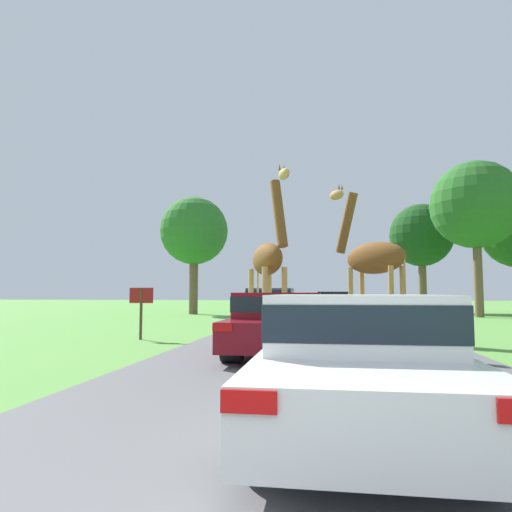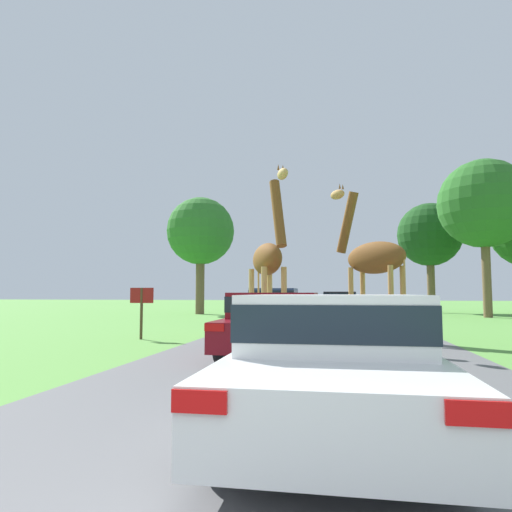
{
  "view_description": "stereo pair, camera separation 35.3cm",
  "coord_description": "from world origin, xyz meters",
  "px_view_note": "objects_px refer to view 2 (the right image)",
  "views": [
    {
      "loc": [
        0.12,
        -0.86,
        1.33
      ],
      "look_at": [
        -1.86,
        12.49,
        2.42
      ],
      "focal_mm": 32.0,
      "sensor_mm": 36.0,
      "label": 1
    },
    {
      "loc": [
        0.47,
        -0.8,
        1.33
      ],
      "look_at": [
        -1.86,
        12.49,
        2.42
      ],
      "focal_mm": 32.0,
      "sensor_mm": 36.0,
      "label": 2
    }
  ],
  "objects_px": {
    "giraffe_companion": "(371,258)",
    "car_lead_maroon": "(334,357)",
    "car_queue_left": "(340,303)",
    "car_far_ahead": "(275,322)",
    "giraffe_near_road": "(268,260)",
    "tree_left_edge": "(430,235)",
    "tree_far_right": "(201,232)",
    "tree_right_cluster": "(484,204)",
    "sign_post": "(142,303)",
    "car_queue_right": "(274,306)"
  },
  "relations": [
    {
      "from": "giraffe_companion",
      "to": "car_lead_maroon",
      "type": "bearing_deg",
      "value": -141.6
    },
    {
      "from": "giraffe_companion",
      "to": "car_queue_left",
      "type": "bearing_deg",
      "value": 48.75
    },
    {
      "from": "giraffe_companion",
      "to": "car_far_ahead",
      "type": "distance_m",
      "value": 4.52
    },
    {
      "from": "giraffe_near_road",
      "to": "car_lead_maroon",
      "type": "relative_size",
      "value": 1.17
    },
    {
      "from": "tree_left_edge",
      "to": "tree_far_right",
      "type": "distance_m",
      "value": 15.33
    },
    {
      "from": "tree_right_cluster",
      "to": "sign_post",
      "type": "height_order",
      "value": "tree_right_cluster"
    },
    {
      "from": "car_far_ahead",
      "to": "tree_far_right",
      "type": "distance_m",
      "value": 19.74
    },
    {
      "from": "tree_far_right",
      "to": "tree_right_cluster",
      "type": "bearing_deg",
      "value": -4.06
    },
    {
      "from": "giraffe_near_road",
      "to": "tree_right_cluster",
      "type": "distance_m",
      "value": 17.08
    },
    {
      "from": "car_far_ahead",
      "to": "tree_right_cluster",
      "type": "height_order",
      "value": "tree_right_cluster"
    },
    {
      "from": "car_lead_maroon",
      "to": "giraffe_near_road",
      "type": "bearing_deg",
      "value": 102.61
    },
    {
      "from": "giraffe_near_road",
      "to": "sign_post",
      "type": "bearing_deg",
      "value": -13.8
    },
    {
      "from": "giraffe_companion",
      "to": "car_lead_maroon",
      "type": "distance_m",
      "value": 8.89
    },
    {
      "from": "giraffe_near_road",
      "to": "tree_left_edge",
      "type": "distance_m",
      "value": 20.79
    },
    {
      "from": "tree_right_cluster",
      "to": "car_queue_right",
      "type": "bearing_deg",
      "value": -144.15
    },
    {
      "from": "car_queue_right",
      "to": "car_far_ahead",
      "type": "xyz_separation_m",
      "value": [
        1.23,
        -9.05,
        -0.08
      ]
    },
    {
      "from": "car_queue_left",
      "to": "car_far_ahead",
      "type": "bearing_deg",
      "value": -95.1
    },
    {
      "from": "tree_right_cluster",
      "to": "car_lead_maroon",
      "type": "bearing_deg",
      "value": -110.31
    },
    {
      "from": "giraffe_near_road",
      "to": "tree_far_right",
      "type": "xyz_separation_m",
      "value": [
        -6.47,
        14.47,
        2.89
      ]
    },
    {
      "from": "giraffe_near_road",
      "to": "sign_post",
      "type": "distance_m",
      "value": 3.87
    },
    {
      "from": "giraffe_near_road",
      "to": "car_far_ahead",
      "type": "height_order",
      "value": "giraffe_near_road"
    },
    {
      "from": "car_lead_maroon",
      "to": "car_queue_left",
      "type": "distance_m",
      "value": 21.86
    },
    {
      "from": "car_lead_maroon",
      "to": "tree_right_cluster",
      "type": "relative_size",
      "value": 0.48
    },
    {
      "from": "car_far_ahead",
      "to": "tree_left_edge",
      "type": "xyz_separation_m",
      "value": [
        7.57,
        22.28,
        4.49
      ]
    },
    {
      "from": "car_far_ahead",
      "to": "tree_right_cluster",
      "type": "bearing_deg",
      "value": 60.74
    },
    {
      "from": "car_queue_left",
      "to": "car_queue_right",
      "type": "bearing_deg",
      "value": -109.53
    },
    {
      "from": "car_queue_left",
      "to": "car_far_ahead",
      "type": "distance_m",
      "value": 16.78
    },
    {
      "from": "tree_right_cluster",
      "to": "sign_post",
      "type": "relative_size",
      "value": 5.87
    },
    {
      "from": "car_queue_right",
      "to": "sign_post",
      "type": "xyz_separation_m",
      "value": [
        -2.99,
        -6.4,
        0.24
      ]
    },
    {
      "from": "tree_far_right",
      "to": "giraffe_companion",
      "type": "bearing_deg",
      "value": -56.68
    },
    {
      "from": "car_far_ahead",
      "to": "sign_post",
      "type": "relative_size",
      "value": 2.67
    },
    {
      "from": "car_lead_maroon",
      "to": "tree_left_edge",
      "type": "height_order",
      "value": "tree_left_edge"
    },
    {
      "from": "giraffe_near_road",
      "to": "car_queue_right",
      "type": "distance_m",
      "value": 5.88
    },
    {
      "from": "giraffe_companion",
      "to": "car_far_ahead",
      "type": "bearing_deg",
      "value": -167.91
    },
    {
      "from": "giraffe_near_road",
      "to": "sign_post",
      "type": "xyz_separation_m",
      "value": [
        -3.58,
        -0.75,
        -1.27
      ]
    },
    {
      "from": "giraffe_companion",
      "to": "car_queue_right",
      "type": "xyz_separation_m",
      "value": [
        -3.53,
        5.52,
        -1.53
      ]
    },
    {
      "from": "car_lead_maroon",
      "to": "tree_far_right",
      "type": "height_order",
      "value": "tree_far_right"
    },
    {
      "from": "car_far_ahead",
      "to": "tree_left_edge",
      "type": "height_order",
      "value": "tree_left_edge"
    },
    {
      "from": "giraffe_near_road",
      "to": "car_queue_left",
      "type": "xyz_separation_m",
      "value": [
        2.13,
        13.32,
        -1.55
      ]
    },
    {
      "from": "tree_right_cluster",
      "to": "car_far_ahead",
      "type": "bearing_deg",
      "value": -119.26
    },
    {
      "from": "tree_right_cluster",
      "to": "giraffe_companion",
      "type": "bearing_deg",
      "value": -118.17
    },
    {
      "from": "giraffe_near_road",
      "to": "tree_right_cluster",
      "type": "relative_size",
      "value": 0.56
    },
    {
      "from": "car_queue_right",
      "to": "tree_left_edge",
      "type": "height_order",
      "value": "tree_left_edge"
    },
    {
      "from": "giraffe_companion",
      "to": "tree_far_right",
      "type": "relative_size",
      "value": 0.64
    },
    {
      "from": "car_lead_maroon",
      "to": "tree_right_cluster",
      "type": "xyz_separation_m",
      "value": [
        8.08,
        21.84,
        5.48
      ]
    },
    {
      "from": "giraffe_near_road",
      "to": "giraffe_companion",
      "type": "height_order",
      "value": "giraffe_near_road"
    },
    {
      "from": "car_queue_left",
      "to": "tree_far_right",
      "type": "xyz_separation_m",
      "value": [
        -8.61,
        1.15,
        4.43
      ]
    },
    {
      "from": "car_queue_left",
      "to": "tree_far_right",
      "type": "height_order",
      "value": "tree_far_right"
    },
    {
      "from": "car_lead_maroon",
      "to": "car_queue_right",
      "type": "bearing_deg",
      "value": 99.98
    },
    {
      "from": "car_queue_right",
      "to": "car_far_ahead",
      "type": "distance_m",
      "value": 9.13
    }
  ]
}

